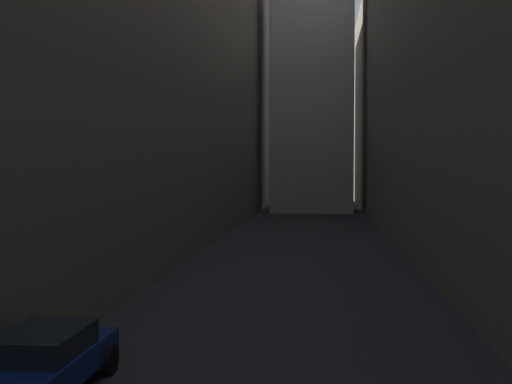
{
  "coord_description": "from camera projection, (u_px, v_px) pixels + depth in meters",
  "views": [
    {
      "loc": [
        1.17,
        12.74,
        4.64
      ],
      "look_at": [
        0.0,
        23.73,
        4.21
      ],
      "focal_mm": 44.15,
      "sensor_mm": 36.0,
      "label": 1
    }
  ],
  "objects": [
    {
      "name": "building_block_right",
      "position": [
        505.0,
        39.0,
        35.65
      ],
      "size": [
        11.89,
        108.0,
        23.89
      ],
      "primitive_type": "cube",
      "color": "#756B5B",
      "rests_on": "ground"
    },
    {
      "name": "ground_plane",
      "position": [
        302.0,
        250.0,
        35.34
      ],
      "size": [
        264.0,
        264.0,
        0.0
      ],
      "primitive_type": "plane",
      "color": "#232326"
    },
    {
      "name": "parked_car_left_far",
      "position": [
        46.0,
        360.0,
        12.73
      ],
      "size": [
        1.87,
        4.19,
        1.38
      ],
      "rotation": [
        0.0,
        0.0,
        1.57
      ],
      "color": "navy",
      "rests_on": "ground"
    },
    {
      "name": "building_block_left",
      "position": [
        85.0,
        35.0,
        38.23
      ],
      "size": [
        15.47,
        108.0,
        25.37
      ],
      "primitive_type": "cube",
      "color": "#60594F",
      "rests_on": "ground"
    }
  ]
}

